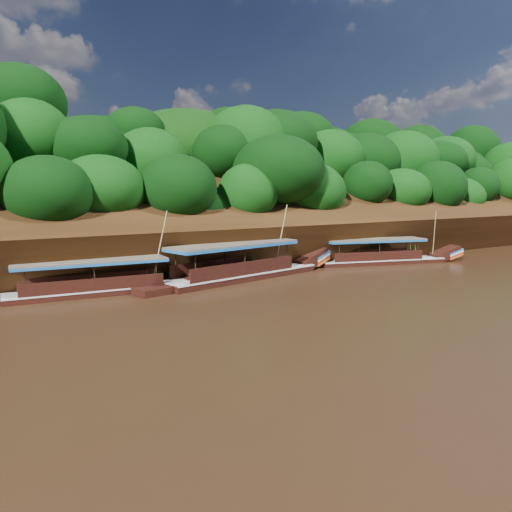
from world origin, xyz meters
The scene contains 6 objects.
ground centered at (0.00, 0.00, 0.00)m, with size 160.00×160.00×0.00m, color black.
riverbank centered at (-0.01, 22.73, 1.89)m, with size 120.00×30.06×19.40m.
boat_0 centered at (15.01, 7.54, 0.51)m, with size 13.90×5.71×5.13m.
boat_1 centered at (0.70, 7.98, 0.62)m, with size 16.06×5.31×5.98m.
boat_2 centered at (-9.58, 7.95, 0.50)m, with size 14.22×3.15×5.65m.
reeds centered at (-3.17, 9.63, 0.86)m, with size 48.96×2.51×2.07m.
Camera 1 is at (-18.91, -23.57, 6.68)m, focal length 35.00 mm.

